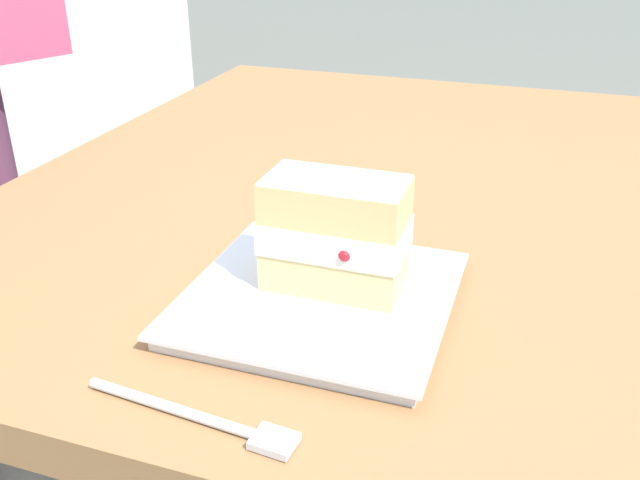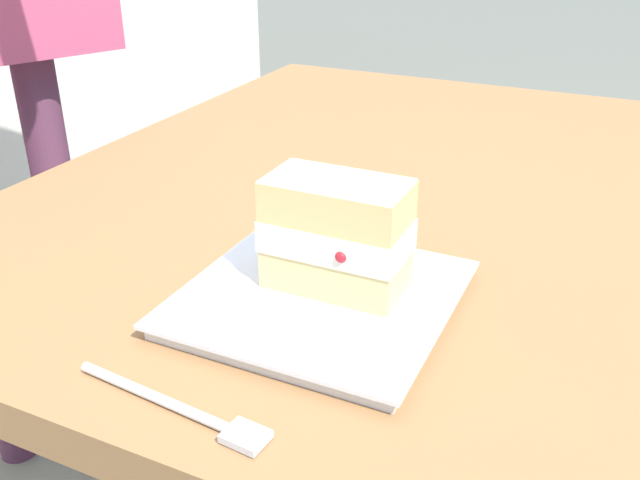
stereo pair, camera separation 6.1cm
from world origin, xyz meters
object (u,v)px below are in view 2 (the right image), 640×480
at_px(patio_table, 551,279).
at_px(dessert_fork, 181,408).
at_px(dessert_plate, 320,299).
at_px(cake_slice, 337,234).

relative_size(patio_table, dessert_fork, 7.58).
bearing_deg(dessert_plate, dessert_fork, -99.42).
relative_size(cake_slice, dessert_fork, 0.74).
height_order(dessert_plate, cake_slice, cake_slice).
distance_m(cake_slice, dessert_fork, 0.20).
height_order(patio_table, dessert_fork, dessert_fork).
distance_m(patio_table, cake_slice, 0.38).
bearing_deg(dessert_fork, dessert_plate, 80.58).
bearing_deg(dessert_plate, cake_slice, 62.12).
bearing_deg(dessert_fork, cake_slice, 78.84).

